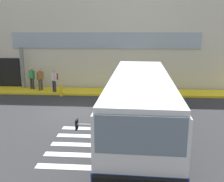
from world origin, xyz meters
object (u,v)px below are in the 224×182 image
at_px(entry_support_column, 23,68).
at_px(passenger_by_doorway, 40,78).
at_px(bus_main_foreground, 140,106).
at_px(passenger_near_column, 32,77).
at_px(safety_bollard_yellow, 61,90).
at_px(passenger_at_curb_edge, 54,79).

distance_m(entry_support_column, passenger_by_doorway, 1.89).
bearing_deg(bus_main_foreground, passenger_near_column, 135.20).
bearing_deg(passenger_near_column, passenger_by_doorway, -27.43).
bearing_deg(bus_main_foreground, safety_bollard_yellow, 129.59).
bearing_deg(entry_support_column, safety_bollard_yellow, -27.69).
relative_size(bus_main_foreground, passenger_at_curb_edge, 6.34).
height_order(passenger_near_column, passenger_at_curb_edge, same).
relative_size(entry_support_column, bus_main_foreground, 0.29).
xyz_separation_m(passenger_at_curb_edge, safety_bollard_yellow, (0.64, -0.65, -0.66)).
relative_size(passenger_by_doorway, passenger_at_curb_edge, 1.00).
bearing_deg(safety_bollard_yellow, entry_support_column, 152.31).
distance_m(bus_main_foreground, safety_bollard_yellow, 8.44).
relative_size(passenger_near_column, passenger_at_curb_edge, 1.00).
bearing_deg(entry_support_column, passenger_near_column, -23.33).
relative_size(bus_main_foreground, passenger_by_doorway, 6.34).
bearing_deg(passenger_by_doorway, passenger_near_column, 152.57).
bearing_deg(passenger_at_curb_edge, bus_main_foreground, -49.93).
distance_m(entry_support_column, bus_main_foreground, 12.06).
bearing_deg(safety_bollard_yellow, passenger_near_column, 151.04).
distance_m(passenger_near_column, safety_bollard_yellow, 3.07).
distance_m(passenger_near_column, passenger_by_doorway, 0.91).
bearing_deg(passenger_by_doorway, entry_support_column, 154.58).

